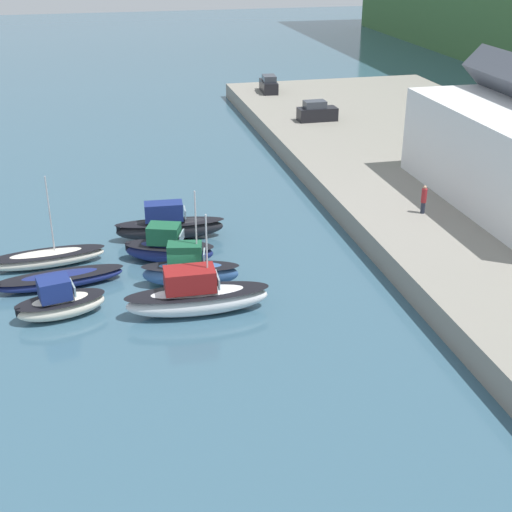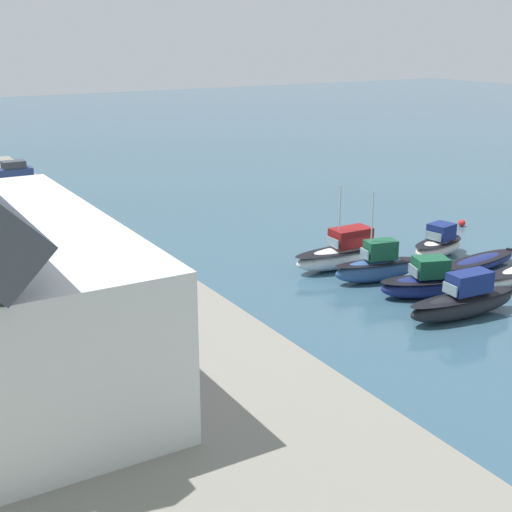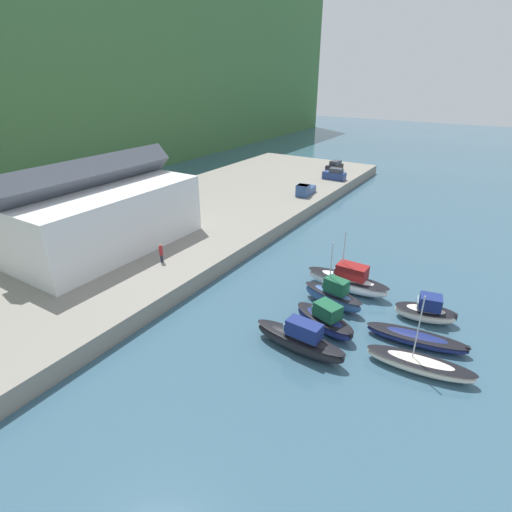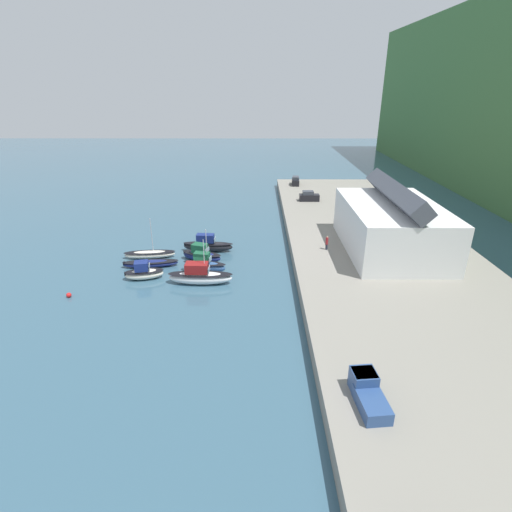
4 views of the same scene
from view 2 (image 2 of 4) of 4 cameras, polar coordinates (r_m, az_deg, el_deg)
name	(u,v)px [view 2 (image 2 of 4)]	position (r m, az deg, el deg)	size (l,w,h in m)	color
ground_plane	(376,274)	(52.05, 9.57, -1.46)	(320.00, 320.00, 0.00)	#385B70
moored_boat_0	(464,301)	(45.23, 16.29, -3.48)	(2.34, 8.11, 2.87)	black
moored_boat_1	(426,283)	(48.07, 13.45, -2.09)	(4.05, 6.56, 2.69)	navy
moored_boat_2	(376,266)	(50.25, 9.60, -0.82)	(2.92, 6.47, 6.46)	#33568E
moored_boat_3	(346,253)	(52.96, 7.22, 0.25)	(2.57, 8.70, 6.30)	white
moored_boat_5	(478,263)	(54.63, 17.35, -0.54)	(2.84, 8.28, 0.96)	navy
moored_boat_6	(439,244)	(57.05, 14.41, 0.91)	(3.21, 5.59, 2.55)	white
parked_car_1	(12,173)	(78.30, -18.95, 6.30)	(1.80, 4.20, 2.16)	navy
pickup_truck_0	(40,197)	(66.57, -16.88, 4.55)	(4.90, 2.41, 1.90)	#2D4C84
person_on_quay	(161,312)	(37.28, -7.64, -4.49)	(0.40, 0.40, 2.14)	#232838
mooring_buoy_0	(462,223)	(66.39, 16.15, 2.55)	(0.62, 0.62, 0.62)	red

